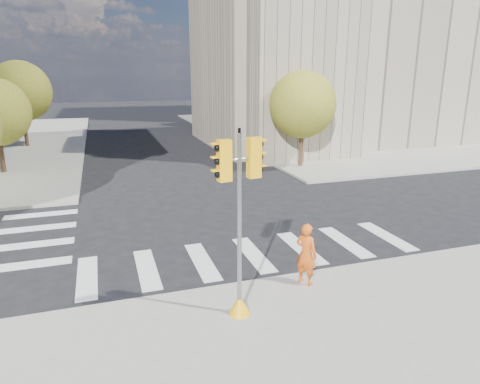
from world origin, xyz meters
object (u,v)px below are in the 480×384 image
Objects in this scene: lamp_far at (228,87)px; photographer at (306,254)px; lamp_near at (284,93)px; traffic_signal at (239,240)px.

lamp_far reaches higher than photographer.
lamp_near reaches higher than traffic_signal.
traffic_signal is at bearing -116.52° from lamp_near.
lamp_far is 1.73× the size of traffic_signal.
traffic_signal is (-9.79, -19.62, -2.44)m from lamp_near.
traffic_signal reaches higher than photographer.
photographer is at bearing -111.84° from lamp_near.
lamp_far reaches higher than traffic_signal.
photographer is at bearing -102.90° from lamp_far.
traffic_signal is at bearing 80.31° from photographer.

